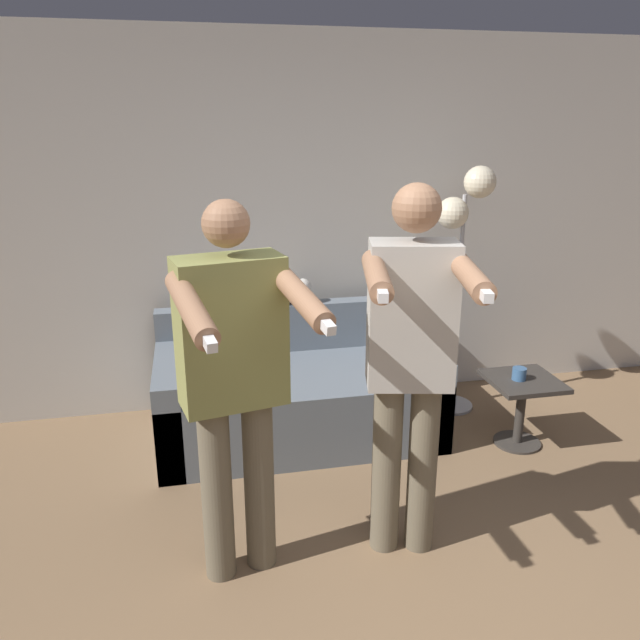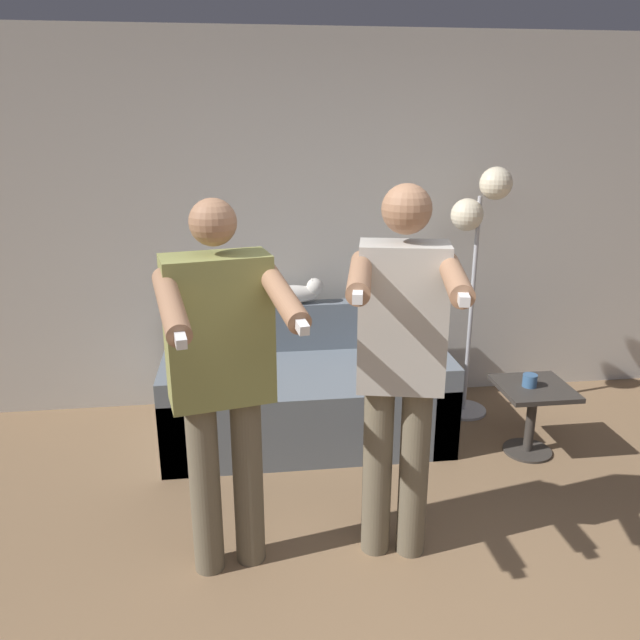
{
  "view_description": "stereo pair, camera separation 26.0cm",
  "coord_description": "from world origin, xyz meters",
  "px_view_note": "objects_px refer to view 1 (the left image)",
  "views": [
    {
      "loc": [
        -0.91,
        -1.58,
        2.05
      ],
      "look_at": [
        -0.26,
        1.53,
        1.01
      ],
      "focal_mm": 35.0,
      "sensor_mm": 36.0,
      "label": 1
    },
    {
      "loc": [
        -0.65,
        -1.62,
        2.05
      ],
      "look_at": [
        -0.26,
        1.53,
        1.01
      ],
      "focal_mm": 35.0,
      "sensor_mm": 36.0,
      "label": 2
    }
  ],
  "objects_px": {
    "couch": "(297,394)",
    "floor_lamp": "(464,225)",
    "side_table": "(522,398)",
    "cup": "(519,374)",
    "cat": "(282,294)",
    "person_right": "(410,356)",
    "person_left": "(234,374)"
  },
  "relations": [
    {
      "from": "couch",
      "to": "side_table",
      "type": "relative_size",
      "value": 3.94
    },
    {
      "from": "person_right",
      "to": "floor_lamp",
      "type": "height_order",
      "value": "person_right"
    },
    {
      "from": "person_right",
      "to": "cup",
      "type": "xyz_separation_m",
      "value": [
        1.05,
        0.83,
        -0.52
      ]
    },
    {
      "from": "cat",
      "to": "cup",
      "type": "bearing_deg",
      "value": -31.15
    },
    {
      "from": "couch",
      "to": "person_left",
      "type": "xyz_separation_m",
      "value": [
        -0.49,
        -1.29,
        0.73
      ]
    },
    {
      "from": "person_right",
      "to": "side_table",
      "type": "xyz_separation_m",
      "value": [
        1.08,
        0.83,
        -0.69
      ]
    },
    {
      "from": "cat",
      "to": "floor_lamp",
      "type": "distance_m",
      "value": 1.32
    },
    {
      "from": "person_right",
      "to": "cup",
      "type": "bearing_deg",
      "value": 50.73
    },
    {
      "from": "person_right",
      "to": "cup",
      "type": "distance_m",
      "value": 1.44
    },
    {
      "from": "person_left",
      "to": "side_table",
      "type": "distance_m",
      "value": 2.16
    },
    {
      "from": "person_left",
      "to": "floor_lamp",
      "type": "relative_size",
      "value": 1.0
    },
    {
      "from": "person_right",
      "to": "side_table",
      "type": "distance_m",
      "value": 1.53
    },
    {
      "from": "couch",
      "to": "person_left",
      "type": "bearing_deg",
      "value": -110.73
    },
    {
      "from": "couch",
      "to": "floor_lamp",
      "type": "height_order",
      "value": "floor_lamp"
    },
    {
      "from": "person_left",
      "to": "cat",
      "type": "relative_size",
      "value": 3.2
    },
    {
      "from": "person_right",
      "to": "cup",
      "type": "relative_size",
      "value": 20.21
    },
    {
      "from": "side_table",
      "to": "cat",
      "type": "bearing_deg",
      "value": 149.56
    },
    {
      "from": "couch",
      "to": "side_table",
      "type": "xyz_separation_m",
      "value": [
        1.38,
        -0.46,
        0.05
      ]
    },
    {
      "from": "couch",
      "to": "cat",
      "type": "relative_size",
      "value": 3.34
    },
    {
      "from": "couch",
      "to": "person_right",
      "type": "height_order",
      "value": "person_right"
    },
    {
      "from": "person_right",
      "to": "cat",
      "type": "bearing_deg",
      "value": 113.53
    },
    {
      "from": "person_left",
      "to": "person_right",
      "type": "distance_m",
      "value": 0.79
    },
    {
      "from": "person_right",
      "to": "side_table",
      "type": "relative_size",
      "value": 3.89
    },
    {
      "from": "person_right",
      "to": "floor_lamp",
      "type": "distance_m",
      "value": 1.72
    },
    {
      "from": "person_right",
      "to": "cat",
      "type": "height_order",
      "value": "person_right"
    },
    {
      "from": "floor_lamp",
      "to": "side_table",
      "type": "bearing_deg",
      "value": -71.8
    },
    {
      "from": "side_table",
      "to": "cup",
      "type": "bearing_deg",
      "value": -177.82
    },
    {
      "from": "cat",
      "to": "floor_lamp",
      "type": "relative_size",
      "value": 0.31
    },
    {
      "from": "couch",
      "to": "side_table",
      "type": "height_order",
      "value": "couch"
    },
    {
      "from": "couch",
      "to": "floor_lamp",
      "type": "distance_m",
      "value": 1.6
    },
    {
      "from": "side_table",
      "to": "floor_lamp",
      "type": "bearing_deg",
      "value": 108.2
    },
    {
      "from": "couch",
      "to": "cat",
      "type": "distance_m",
      "value": 0.7
    }
  ]
}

